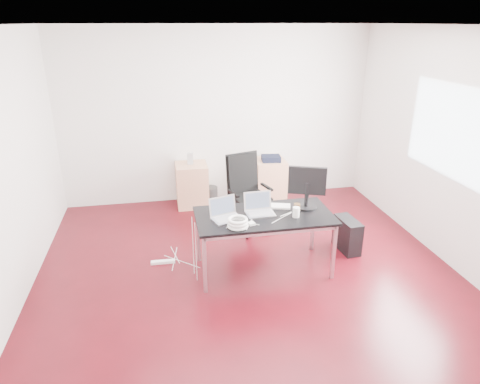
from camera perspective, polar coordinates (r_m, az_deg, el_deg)
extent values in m
plane|color=#3A060D|center=(5.24, 1.16, -10.89)|extent=(5.00, 5.00, 0.00)
plane|color=silver|center=(4.41, 1.45, 21.41)|extent=(5.00, 5.00, 0.00)
plane|color=silver|center=(7.02, -3.06, 10.03)|extent=(5.00, 0.00, 5.00)
plane|color=silver|center=(2.49, 13.83, -14.01)|extent=(5.00, 0.00, 5.00)
plane|color=silver|center=(4.80, -29.32, 1.60)|extent=(0.00, 5.00, 5.00)
plane|color=silver|center=(5.69, 26.81, 4.89)|extent=(0.00, 5.00, 5.00)
plane|color=white|center=(5.79, 25.86, 7.37)|extent=(0.00, 1.50, 1.50)
cube|color=black|center=(5.01, 3.24, -3.20)|extent=(1.60, 0.80, 0.03)
cube|color=silver|center=(4.76, -4.73, -9.66)|extent=(0.04, 0.04, 0.70)
cube|color=silver|center=(5.37, -5.59, -5.81)|extent=(0.04, 0.04, 0.70)
cube|color=silver|center=(5.11, 12.38, -7.81)|extent=(0.04, 0.04, 0.70)
cube|color=silver|center=(5.68, 9.69, -4.43)|extent=(0.04, 0.04, 0.70)
cylinder|color=black|center=(6.17, 1.35, -3.08)|extent=(0.06, 0.06, 0.47)
cube|color=black|center=(6.06, 1.37, -0.80)|extent=(0.59, 0.58, 0.06)
cube|color=black|center=(6.13, 0.41, 2.53)|extent=(0.47, 0.22, 0.55)
cube|color=tan|center=(7.01, -6.42, 0.95)|extent=(0.50, 0.50, 0.70)
cube|color=tan|center=(7.21, 3.92, 1.65)|extent=(0.50, 0.50, 0.70)
cube|color=black|center=(5.82, 14.12, -5.55)|extent=(0.24, 0.47, 0.44)
cylinder|color=black|center=(7.13, -3.96, -0.41)|extent=(0.32, 0.32, 0.28)
cube|color=white|center=(5.53, -10.23, -9.16)|extent=(0.30, 0.07, 0.04)
cube|color=silver|center=(4.87, -1.72, -3.63)|extent=(0.38, 0.32, 0.01)
cube|color=silver|center=(4.92, -2.33, -1.89)|extent=(0.33, 0.14, 0.22)
cube|color=#475166|center=(4.91, -2.32, -1.91)|extent=(0.29, 0.12, 0.18)
cube|color=silver|center=(5.01, 2.72, -2.90)|extent=(0.34, 0.24, 0.01)
cube|color=silver|center=(5.07, 2.40, -1.17)|extent=(0.33, 0.06, 0.22)
cube|color=#475166|center=(5.06, 2.41, -1.19)|extent=(0.29, 0.05, 0.18)
cylinder|color=black|center=(5.25, 8.80, -1.93)|extent=(0.26, 0.26, 0.02)
cylinder|color=black|center=(5.19, 8.90, -0.31)|extent=(0.05, 0.05, 0.30)
cube|color=black|center=(5.14, 8.95, 1.51)|extent=(0.44, 0.21, 0.34)
cube|color=#475166|center=(5.17, 8.85, 1.61)|extent=(0.37, 0.14, 0.29)
cube|color=white|center=(5.22, 4.31, -1.85)|extent=(0.46, 0.26, 0.02)
cylinder|color=white|center=(4.96, 7.49, -2.68)|extent=(0.09, 0.09, 0.12)
cylinder|color=brown|center=(5.10, 7.60, -2.09)|extent=(0.09, 0.09, 0.10)
torus|color=white|center=(4.70, -0.31, -4.49)|extent=(0.24, 0.24, 0.04)
torus|color=white|center=(4.68, -0.31, -4.10)|extent=(0.23, 0.23, 0.04)
torus|color=white|center=(4.67, -0.31, -3.70)|extent=(0.22, 0.22, 0.04)
cube|color=white|center=(4.75, 1.53, -4.23)|extent=(0.09, 0.09, 0.03)
cube|color=#9E9E9E|center=(6.89, -6.65, 4.45)|extent=(0.10, 0.09, 0.18)
cube|color=black|center=(7.03, 4.15, 4.49)|extent=(0.33, 0.27, 0.09)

